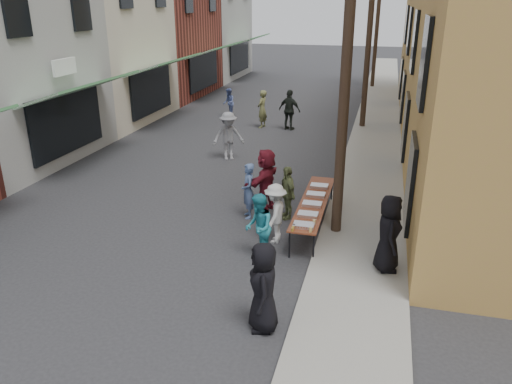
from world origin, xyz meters
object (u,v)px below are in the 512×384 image
Objects in this scene: catering_tray_sausage at (304,225)px; guest_front_a at (263,287)px; utility_pole_near at (347,60)px; server at (389,233)px; utility_pole_mid at (370,30)px; serving_table at (314,203)px; guest_front_c at (259,227)px; utility_pole_far at (378,20)px.

guest_front_a is (-0.25, -3.05, 0.10)m from catering_tray_sausage.
utility_pole_near is 4.14m from server.
utility_pole_mid is at bearing -3.02° from server.
guest_front_c reaches higher than serving_table.
serving_table is 2.44× the size of guest_front_c.
catering_tray_sausage is (-0.65, -13.39, -3.71)m from utility_pole_mid.
serving_table is 4.71m from guest_front_a.
utility_pole_near and utility_pole_mid have the same top height.
utility_pole_near is 5.04× the size of server.
guest_front_a reaches higher than serving_table.
utility_pole_near is at bearing 121.71° from guest_front_c.
server is at bearing -53.75° from utility_pole_near.
utility_pole_far reaches higher than catering_tray_sausage.
catering_tray_sausage is at bearing -90.00° from serving_table.
serving_table is (-0.65, -23.74, -3.79)m from utility_pole_far.
catering_tray_sausage is (-0.65, -1.39, -3.71)m from utility_pole_near.
server is (1.30, -25.77, -3.51)m from utility_pole_far.
utility_pole_mid is 14.27m from server.
utility_pole_far is 5.07× the size of guest_front_a.
catering_tray_sausage is 0.28× the size of guest_front_a.
server is at bearing -87.11° from utility_pole_far.
utility_pole_near is 1.00× the size of utility_pole_far.
guest_front_c is at bearing 179.69° from guest_front_a.
utility_pole_mid is 2.25× the size of serving_table.
catering_tray_sausage is at bearing -91.48° from utility_pole_far.
serving_table is at bearing 160.61° from guest_front_a.
serving_table is at bearing 35.51° from server.
utility_pole_near reaches higher than guest_front_c.
server is (1.95, -0.38, 0.20)m from catering_tray_sausage.
utility_pole_mid and utility_pole_far have the same top height.
server is at bearing -10.99° from catering_tray_sausage.
server is (1.30, -1.77, -3.51)m from utility_pole_near.
utility_pole_far is at bearing 90.00° from utility_pole_mid.
guest_front_a reaches higher than catering_tray_sausage.
server reaches higher than guest_front_c.
utility_pole_near is 24.00m from utility_pole_far.
utility_pole_far is 26.04m from server.
utility_pole_mid is 14.42m from guest_front_c.
guest_front_a is at bearing -101.44° from utility_pole_near.
utility_pole_near is 5.49× the size of guest_front_c.
utility_pole_near is 12.00m from utility_pole_mid.
utility_pole_far is 28.69m from guest_front_a.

